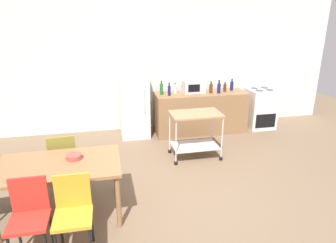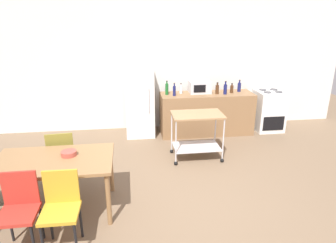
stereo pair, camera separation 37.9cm
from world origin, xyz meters
name	(u,v)px [view 1 (the left image)]	position (x,y,z in m)	size (l,w,h in m)	color
ground_plane	(195,202)	(0.00, 0.00, 0.00)	(12.00, 12.00, 0.00)	brown
back_wall	(155,65)	(0.00, 3.20, 1.45)	(8.40, 0.12, 2.90)	silver
kitchen_counter	(200,113)	(0.90, 2.60, 0.45)	(2.00, 0.64, 0.90)	olive
dining_table	(59,170)	(-1.77, 0.08, 0.67)	(1.50, 0.90, 0.75)	olive
chair_red	(29,214)	(-2.01, -0.57, 0.52)	(0.40, 0.40, 0.89)	#B72D23
chair_olive	(63,158)	(-1.81, 0.74, 0.52)	(0.43, 0.43, 0.89)	olive
chair_mustard	(73,210)	(-1.56, -0.60, 0.52)	(0.41, 0.41, 0.89)	gold
stove_oven	(260,108)	(2.35, 2.62, 0.45)	(0.60, 0.61, 0.92)	white
refrigerator	(134,101)	(-0.55, 2.70, 0.78)	(0.60, 0.63, 1.55)	white
kitchen_cart	(195,128)	(0.41, 1.40, 0.57)	(0.91, 0.57, 0.85)	#A37A51
bottle_vinegar	(161,89)	(0.03, 2.63, 1.02)	(0.07, 0.07, 0.30)	#1E6628
bottle_sparkling_water	(169,91)	(0.17, 2.51, 1.01)	(0.06, 0.06, 0.27)	navy
bottle_soda	(175,89)	(0.34, 2.69, 0.99)	(0.06, 0.06, 0.22)	silver
microwave	(194,86)	(0.75, 2.70, 1.03)	(0.46, 0.35, 0.26)	silver
bottle_hot_sauce	(211,88)	(1.10, 2.56, 1.00)	(0.07, 0.07, 0.25)	#4C2D19
bottle_sesame_oil	(219,88)	(1.26, 2.50, 1.01)	(0.07, 0.07, 0.28)	navy
bottle_olive_oil	(225,88)	(1.44, 2.60, 0.99)	(0.07, 0.07, 0.21)	#4C2D19
bottle_soy_sauce	(232,86)	(1.64, 2.69, 1.00)	(0.07, 0.07, 0.26)	navy
fruit_bowl	(74,157)	(-1.59, 0.18, 0.78)	(0.20, 0.20, 0.06)	#B24C3F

